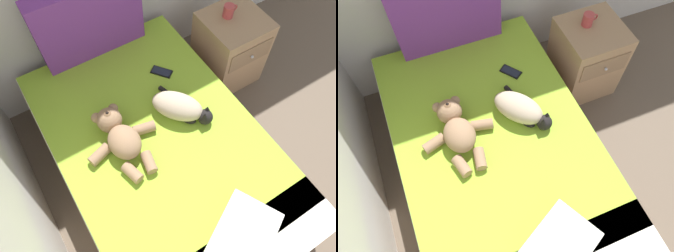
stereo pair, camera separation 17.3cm
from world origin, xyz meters
The scene contains 8 objects.
bed centered at (0.84, 3.24, 0.24)m, with size 1.27×1.98×0.49m.
patterned_cushion centered at (0.84, 4.14, 0.76)m, with size 0.75×0.14×0.54m.
cat centered at (1.05, 3.33, 0.56)m, with size 0.36×0.43×0.15m.
teddy_bear centered at (0.63, 3.35, 0.56)m, with size 0.47×0.53×0.17m.
cell_phone centered at (1.13, 3.69, 0.49)m, with size 0.15×0.16×0.01m.
throw_pillow centered at (0.89, 2.49, 0.54)m, with size 0.40×0.28×0.11m, color white.
nightstand centered at (1.81, 3.73, 0.31)m, with size 0.46×0.49×0.62m.
mug centered at (1.78, 3.79, 0.67)m, with size 0.12×0.08×0.09m.
Camera 1 is at (0.40, 2.43, 2.25)m, focal length 33.70 mm.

